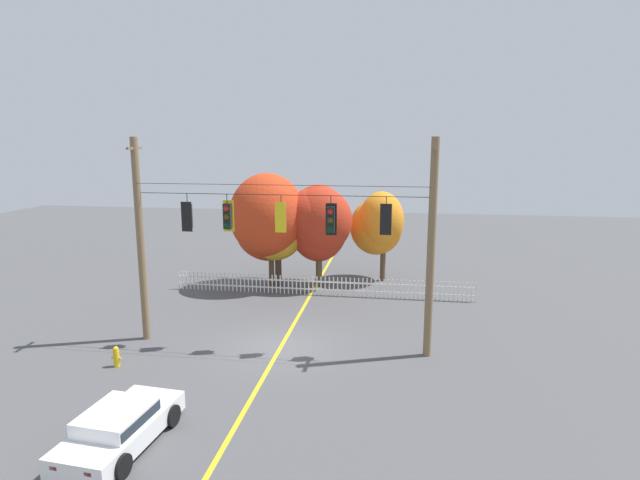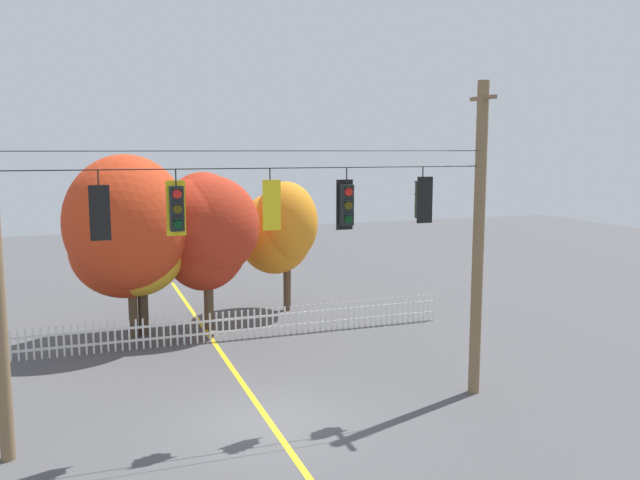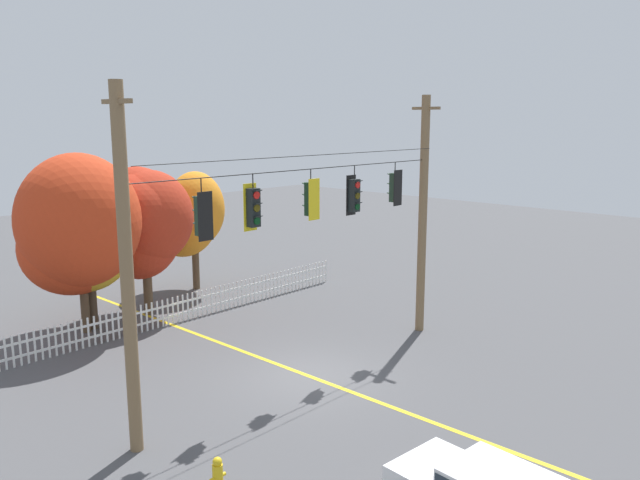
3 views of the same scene
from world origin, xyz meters
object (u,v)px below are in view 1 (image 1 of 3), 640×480
Objects in this scene: traffic_signal_eastbound_side at (228,216)px; traffic_signal_southbound_primary at (331,220)px; parked_car at (119,426)px; traffic_signal_westbound_side at (386,219)px; autumn_oak_far_east at (318,220)px; autumn_maple_near_fence at (268,221)px; traffic_signal_northbound_primary at (188,216)px; fire_hydrant at (116,357)px; autumn_maple_far_west at (378,224)px; traffic_signal_northbound_secondary at (281,217)px; autumn_maple_mid at (277,224)px.

traffic_signal_southbound_primary is at bearing -0.00° from traffic_signal_eastbound_side.
traffic_signal_westbound_side is at bearing 47.23° from parked_car.
autumn_oak_far_east reaches higher than parked_car.
autumn_maple_near_fence is (-6.77, 8.63, -1.57)m from traffic_signal_westbound_side.
traffic_signal_northbound_primary is 0.98× the size of traffic_signal_southbound_primary.
traffic_signal_northbound_primary is 1.64m from traffic_signal_eastbound_side.
traffic_signal_northbound_primary is 1.06× the size of traffic_signal_westbound_side.
traffic_signal_westbound_side is 11.27m from fire_hydrant.
traffic_signal_eastbound_side is 9.41m from autumn_oak_far_east.
traffic_signal_northbound_secondary is at bearing -107.45° from autumn_maple_far_west.
traffic_signal_northbound_primary reaches higher than autumn_oak_far_east.
autumn_maple_near_fence is 16.42m from parked_car.
traffic_signal_eastbound_side is 1.92× the size of fire_hydrant.
parked_car is at bearing -82.96° from traffic_signal_northbound_primary.
traffic_signal_southbound_primary is (1.94, 0.02, -0.07)m from traffic_signal_northbound_secondary.
traffic_signal_northbound_secondary is 9.50m from autumn_maple_mid.
autumn_maple_mid is at bearing -179.82° from autumn_oak_far_east.
traffic_signal_northbound_primary is 8.87m from parked_car.
traffic_signal_southbound_primary is at bearing -78.00° from autumn_oak_far_east.
traffic_signal_northbound_primary is 1.93× the size of fire_hydrant.
autumn_maple_near_fence reaches higher than autumn_oak_far_east.
traffic_signal_eastbound_side reaches higher than fire_hydrant.
traffic_signal_westbound_side is at bearing -0.53° from traffic_signal_southbound_primary.
traffic_signal_eastbound_side and traffic_signal_northbound_secondary have the same top height.
fire_hydrant is at bearing -104.55° from autumn_maple_near_fence.
autumn_maple_near_fence is (-2.74, 8.63, -1.56)m from traffic_signal_northbound_secondary.
traffic_signal_northbound_primary is 5.75m from traffic_signal_southbound_primary.
traffic_signal_southbound_primary reaches higher than fire_hydrant.
autumn_maple_far_west is (5.53, 10.67, -1.92)m from traffic_signal_eastbound_side.
autumn_maple_mid reaches higher than parked_car.
traffic_signal_northbound_primary and traffic_signal_northbound_secondary have the same top height.
traffic_signal_westbound_side is 0.35× the size of parked_car.
autumn_maple_mid is 12.67m from fire_hydrant.
traffic_signal_northbound_primary is 9.93m from autumn_oak_far_east.
autumn_maple_far_west is (1.42, 10.67, -1.88)m from traffic_signal_southbound_primary.
traffic_signal_northbound_secondary is 9.31m from parked_car.
traffic_signal_northbound_primary reaches higher than autumn_maple_far_west.
traffic_signal_northbound_primary reaches higher than parked_car.
autumn_maple_mid is 1.39× the size of parked_car.
autumn_maple_near_fence is 12.25m from fire_hydrant.
autumn_oak_far_east reaches higher than autumn_maple_far_west.
autumn_maple_mid is (-6.35, 9.04, -1.79)m from traffic_signal_westbound_side.
parked_car is at bearing -59.24° from fire_hydrant.
autumn_maple_far_west is at bearing 26.17° from autumn_oak_far_east.
traffic_signal_northbound_primary is 0.26× the size of autumn_maple_mid.
traffic_signal_northbound_secondary is 0.35× the size of parked_car.
autumn_maple_far_west is 16.49m from fire_hydrant.
autumn_maple_near_fence is 0.62m from autumn_maple_mid.
autumn_maple_near_fence reaches higher than fire_hydrant.
traffic_signal_northbound_primary is at bearing -180.00° from traffic_signal_westbound_side.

